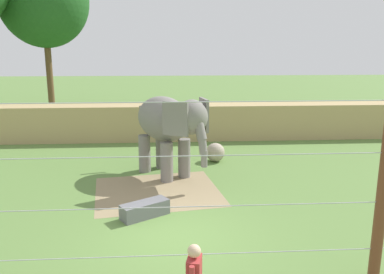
{
  "coord_description": "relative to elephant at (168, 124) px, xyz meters",
  "views": [
    {
      "loc": [
        -0.16,
        -9.31,
        4.74
      ],
      "look_at": [
        0.78,
        5.34,
        1.4
      ],
      "focal_mm": 36.73,
      "sensor_mm": 36.0,
      "label": 1
    }
  ],
  "objects": [
    {
      "name": "enrichment_ball",
      "position": [
        1.98,
        1.84,
        -1.62
      ],
      "size": [
        0.8,
        0.8,
        0.8
      ],
      "primitive_type": "sphere",
      "color": "tan",
      "rests_on": "ground"
    },
    {
      "name": "elephant",
      "position": [
        0.0,
        0.0,
        0.0
      ],
      "size": [
        3.12,
        3.66,
        3.05
      ],
      "color": "gray",
      "rests_on": "ground"
    },
    {
      "name": "tree_far_left",
      "position": [
        -8.27,
        14.28,
        5.83
      ],
      "size": [
        6.0,
        6.0,
        11.03
      ],
      "color": "brown",
      "rests_on": "ground"
    },
    {
      "name": "feed_trough",
      "position": [
        -0.72,
        -3.63,
        -1.8
      ],
      "size": [
        1.45,
        1.17,
        0.44
      ],
      "color": "slate",
      "rests_on": "ground"
    },
    {
      "name": "cable_fence",
      "position": [
        0.12,
        -7.09,
        -0.05
      ],
      "size": [
        9.21,
        0.23,
        3.94
      ],
      "color": "brown",
      "rests_on": "ground"
    },
    {
      "name": "embankment_wall",
      "position": [
        0.12,
        6.35,
        -1.11
      ],
      "size": [
        36.0,
        1.8,
        1.84
      ],
      "primitive_type": "cube",
      "color": "tan",
      "rests_on": "ground"
    },
    {
      "name": "dirt_patch",
      "position": [
        -0.4,
        -1.61,
        -2.02
      ],
      "size": [
        4.6,
        4.2,
        0.01
      ],
      "primitive_type": "cube",
      "rotation": [
        0.0,
        0.0,
        0.15
      ],
      "color": "#937F5B",
      "rests_on": "ground"
    },
    {
      "name": "ground_plane",
      "position": [
        0.12,
        -4.89,
        -2.02
      ],
      "size": [
        120.0,
        120.0,
        0.0
      ],
      "primitive_type": "plane",
      "color": "#5B7F3D"
    }
  ]
}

